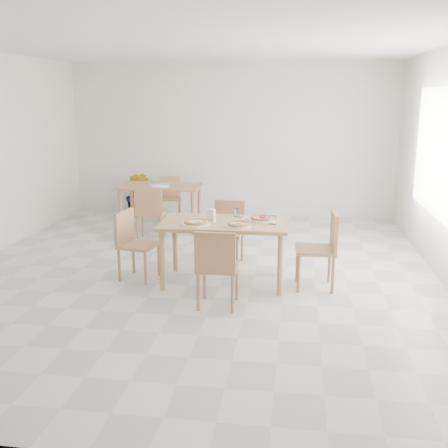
# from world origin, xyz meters

# --- Properties ---
(room) EXTENTS (7.28, 7.00, 7.00)m
(room) POSITION_xyz_m (2.98, 0.30, 1.50)
(room) COLOR silver
(room) RESTS_ON ground
(main_table) EXTENTS (1.50, 0.87, 0.75)m
(main_table) POSITION_xyz_m (0.41, -0.28, 0.67)
(main_table) COLOR tan
(main_table) RESTS_ON ground
(chair_south) EXTENTS (0.43, 0.43, 0.85)m
(chair_south) POSITION_xyz_m (0.45, -1.08, 0.49)
(chair_south) COLOR #AA7A55
(chair_south) RESTS_ON ground
(chair_north) EXTENTS (0.44, 0.44, 0.84)m
(chair_north) POSITION_xyz_m (0.35, 0.51, 0.48)
(chair_north) COLOR #AA7A55
(chair_north) RESTS_ON ground
(chair_west) EXTENTS (0.49, 0.49, 0.84)m
(chair_west) POSITION_xyz_m (-0.71, -0.27, 0.48)
(chair_west) COLOR #AA7A55
(chair_west) RESTS_ON ground
(chair_east) EXTENTS (0.47, 0.47, 0.90)m
(chair_east) POSITION_xyz_m (1.56, -0.29, 0.52)
(chair_east) COLOR #AA7A55
(chair_east) RESTS_ON ground
(plate_margherita) EXTENTS (0.29, 0.29, 0.02)m
(plate_margherita) POSITION_xyz_m (0.60, -0.50, 0.76)
(plate_margherita) COLOR white
(plate_margherita) RESTS_ON main_table
(plate_mushroom) EXTENTS (0.34, 0.34, 0.02)m
(plate_mushroom) POSITION_xyz_m (0.11, -0.47, 0.76)
(plate_mushroom) COLOR white
(plate_mushroom) RESTS_ON main_table
(plate_pepperoni) EXTENTS (0.32, 0.32, 0.02)m
(plate_pepperoni) POSITION_xyz_m (0.84, -0.16, 0.76)
(plate_pepperoni) COLOR white
(plate_pepperoni) RESTS_ON main_table
(pizza_margherita) EXTENTS (0.29, 0.29, 0.03)m
(pizza_margherita) POSITION_xyz_m (0.60, -0.50, 0.78)
(pizza_margherita) COLOR tan
(pizza_margherita) RESTS_ON plate_margherita
(pizza_mushroom) EXTENTS (0.34, 0.34, 0.03)m
(pizza_mushroom) POSITION_xyz_m (0.11, -0.47, 0.78)
(pizza_mushroom) COLOR tan
(pizza_mushroom) RESTS_ON plate_mushroom
(pizza_pepperoni) EXTENTS (0.29, 0.29, 0.03)m
(pizza_pepperoni) POSITION_xyz_m (0.84, -0.16, 0.78)
(pizza_pepperoni) COLOR tan
(pizza_pepperoni) RESTS_ON plate_pepperoni
(tumbler_a) EXTENTS (0.07, 0.07, 0.10)m
(tumbler_a) POSITION_xyz_m (0.99, -0.31, 0.80)
(tumbler_a) COLOR white
(tumbler_a) RESTS_ON main_table
(tumbler_b) EXTENTS (0.07, 0.07, 0.10)m
(tumbler_b) POSITION_xyz_m (0.53, 0.02, 0.80)
(tumbler_b) COLOR white
(tumbler_b) RESTS_ON main_table
(napkin_holder) EXTENTS (0.13, 0.10, 0.13)m
(napkin_holder) POSITION_xyz_m (0.24, -0.19, 0.81)
(napkin_holder) COLOR silver
(napkin_holder) RESTS_ON main_table
(fork_a) EXTENTS (0.02, 0.17, 0.01)m
(fork_a) POSITION_xyz_m (0.59, -0.05, 0.75)
(fork_a) COLOR silver
(fork_a) RESTS_ON main_table
(fork_b) EXTENTS (0.07, 0.16, 0.01)m
(fork_b) POSITION_xyz_m (0.60, 0.03, 0.75)
(fork_b) COLOR silver
(fork_b) RESTS_ON main_table
(second_table) EXTENTS (1.36, 0.79, 0.75)m
(second_table) POSITION_xyz_m (-1.02, 2.22, 0.66)
(second_table) COLOR #AA7A55
(second_table) RESTS_ON ground
(chair_back_s) EXTENTS (0.45, 0.45, 0.85)m
(chair_back_s) POSITION_xyz_m (-0.98, 1.43, 0.49)
(chair_back_s) COLOR #AA7A55
(chair_back_s) RESTS_ON ground
(chair_back_n) EXTENTS (0.47, 0.47, 0.77)m
(chair_back_n) POSITION_xyz_m (-1.05, 3.00, 0.45)
(chair_back_n) COLOR #AA7A55
(chair_back_n) RESTS_ON ground
(plate_empty) EXTENTS (0.31, 0.31, 0.02)m
(plate_empty) POSITION_xyz_m (-1.00, 2.12, 0.76)
(plate_empty) COLOR white
(plate_empty) RESTS_ON second_table
(potted_plant) EXTENTS (0.51, 0.44, 0.82)m
(potted_plant) POSITION_xyz_m (-1.71, 3.15, 0.41)
(potted_plant) COLOR #31651E
(potted_plant) RESTS_ON ground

